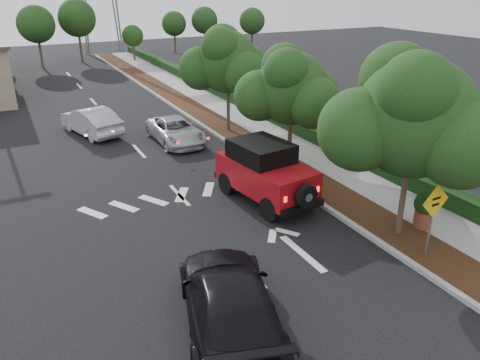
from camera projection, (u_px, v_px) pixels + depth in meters
ground at (248, 269)px, 14.26m from camera, size 120.00×120.00×0.00m
curb at (220, 137)px, 25.98m from camera, size 0.20×70.00×0.15m
planting_strip at (236, 135)px, 26.40m from camera, size 1.80×70.00×0.12m
sidewalk at (265, 131)px, 27.19m from camera, size 2.00×70.00×0.12m
hedge at (286, 122)px, 27.64m from camera, size 0.80×70.00×0.80m
transmission_tower at (105, 53)px, 56.07m from camera, size 7.00×4.00×28.00m
street_tree_near at (397, 235)px, 16.19m from camera, size 3.80×3.80×5.92m
street_tree_mid at (288, 168)px, 21.92m from camera, size 3.20×3.20×5.32m
street_tree_far at (228, 131)px, 27.24m from camera, size 3.40×3.40×5.62m
red_jeep at (263, 171)px, 18.43m from camera, size 2.59×4.78×2.37m
silver_suv_ahead at (176, 131)px, 25.19m from camera, size 2.20×4.68×1.29m
black_suv_oncoming at (229, 302)px, 11.57m from camera, size 3.63×5.85×1.58m
silver_sedan_oncoming at (91, 121)px, 26.49m from camera, size 2.87×4.95×1.54m
speed_hump_sign at (434, 210)px, 14.27m from camera, size 1.13×0.11×2.40m
terracotta_planter at (425, 207)px, 16.15m from camera, size 0.78×0.78×1.35m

